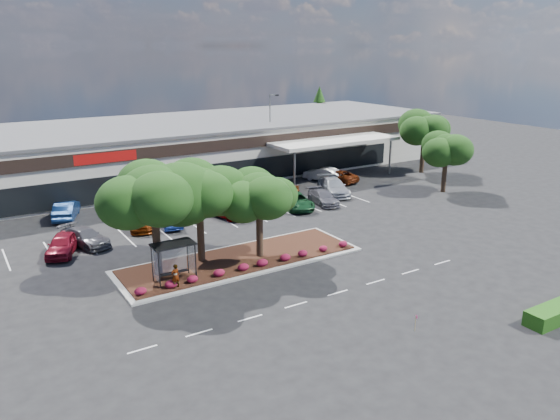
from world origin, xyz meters
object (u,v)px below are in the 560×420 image
survey_stake (416,321)px  car_1 (85,237)px  light_pole (271,138)px  car_0 (63,244)px

survey_stake → car_1: (-12.23, 23.57, 0.09)m
light_pole → survey_stake: bearing=-109.7°
light_pole → car_1: 29.93m
light_pole → survey_stake: (-13.68, -38.12, -3.66)m
survey_stake → car_0: 26.62m
survey_stake → car_0: (-14.09, 22.58, 0.17)m
car_0 → light_pole: bearing=53.9°
car_0 → car_1: size_ratio=0.95×
survey_stake → car_0: bearing=122.0°
light_pole → survey_stake: 40.67m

